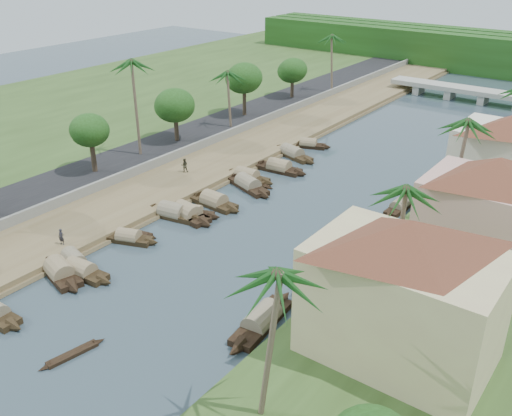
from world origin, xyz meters
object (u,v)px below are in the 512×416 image
Objects in this scene: building_near at (404,289)px; person_near at (61,237)px; bridge at (467,91)px; sampan_1 at (60,272)px.

building_near reaches higher than person_near.
bridge is 17.52× the size of person_near.
bridge is 1.89× the size of building_near.
bridge is at bearing 63.99° from person_near.
person_near is (-12.90, -77.65, -0.12)m from bridge.
building_near is at bearing 28.19° from sampan_1.
building_near is (18.99, -74.00, 4.66)m from bridge.
sampan_1 is at bearing -167.08° from building_near.
sampan_1 is (-9.46, -80.53, -1.30)m from bridge.
bridge reaches higher than sampan_1.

